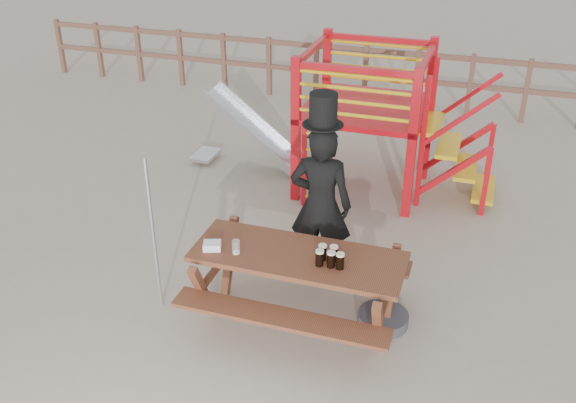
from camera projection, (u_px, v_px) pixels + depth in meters
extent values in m
plane|color=tan|center=(270.00, 324.00, 6.85)|extent=(60.00, 60.00, 0.00)
cube|color=brown|center=(392.00, 52.00, 12.17)|extent=(15.00, 0.06, 0.10)
cube|color=brown|center=(390.00, 78.00, 12.41)|extent=(15.00, 0.06, 0.10)
cube|color=brown|center=(61.00, 46.00, 14.46)|extent=(0.09, 0.09, 1.20)
cube|color=brown|center=(99.00, 50.00, 14.19)|extent=(0.09, 0.09, 1.20)
cube|color=brown|center=(139.00, 54.00, 13.92)|extent=(0.09, 0.09, 1.20)
cube|color=brown|center=(181.00, 58.00, 13.64)|extent=(0.09, 0.09, 1.20)
cube|color=brown|center=(224.00, 62.00, 13.37)|extent=(0.09, 0.09, 1.20)
cube|color=brown|center=(269.00, 66.00, 13.09)|extent=(0.09, 0.09, 1.20)
cube|color=brown|center=(316.00, 71.00, 12.82)|extent=(0.09, 0.09, 1.20)
cube|color=brown|center=(365.00, 76.00, 12.55)|extent=(0.09, 0.09, 1.20)
cube|color=brown|center=(416.00, 81.00, 12.27)|extent=(0.09, 0.09, 1.20)
cube|color=brown|center=(470.00, 86.00, 12.00)|extent=(0.09, 0.09, 1.20)
cube|color=brown|center=(526.00, 91.00, 11.73)|extent=(0.09, 0.09, 1.20)
cube|color=#B50C14|center=(296.00, 131.00, 8.85)|extent=(0.12, 0.12, 2.10)
cube|color=#B50C14|center=(412.00, 146.00, 8.42)|extent=(0.12, 0.12, 2.10)
cube|color=#B50C14|center=(326.00, 95.00, 10.19)|extent=(0.12, 0.12, 2.10)
cube|color=#B50C14|center=(428.00, 106.00, 9.75)|extent=(0.12, 0.12, 2.10)
cube|color=#B50C14|center=(366.00, 108.00, 9.23)|extent=(1.72, 1.72, 0.08)
cube|color=#B50C14|center=(356.00, 70.00, 8.18)|extent=(1.60, 0.08, 0.08)
cube|color=#B50C14|center=(380.00, 39.00, 9.52)|extent=(1.60, 0.08, 0.08)
cube|color=#B50C14|center=(313.00, 48.00, 9.07)|extent=(0.08, 1.60, 0.08)
cube|color=#B50C14|center=(427.00, 58.00, 8.63)|extent=(0.08, 1.60, 0.08)
cylinder|color=gold|center=(354.00, 115.00, 8.48)|extent=(1.50, 0.05, 0.05)
cylinder|color=gold|center=(377.00, 80.00, 9.81)|extent=(1.50, 0.05, 0.05)
cylinder|color=gold|center=(354.00, 102.00, 8.39)|extent=(1.50, 0.05, 0.05)
cylinder|color=gold|center=(378.00, 68.00, 9.73)|extent=(1.50, 0.05, 0.05)
cylinder|color=gold|center=(355.00, 89.00, 8.31)|extent=(1.50, 0.05, 0.05)
cylinder|color=gold|center=(379.00, 57.00, 9.64)|extent=(1.50, 0.05, 0.05)
cylinder|color=gold|center=(356.00, 76.00, 8.22)|extent=(1.50, 0.05, 0.05)
cylinder|color=gold|center=(380.00, 45.00, 9.55)|extent=(1.50, 0.05, 0.05)
cube|color=#B50C14|center=(304.00, 167.00, 8.90)|extent=(0.06, 0.06, 1.20)
cube|color=#B50C14|center=(329.00, 170.00, 8.80)|extent=(0.06, 0.06, 1.20)
cylinder|color=gold|center=(316.00, 197.00, 9.06)|extent=(0.36, 0.04, 0.04)
cylinder|color=gold|center=(316.00, 182.00, 8.95)|extent=(0.36, 0.04, 0.04)
cylinder|color=gold|center=(317.00, 167.00, 8.83)|extent=(0.36, 0.04, 0.04)
cylinder|color=gold|center=(317.00, 151.00, 8.72)|extent=(0.36, 0.04, 0.04)
cylinder|color=gold|center=(317.00, 134.00, 8.60)|extent=(0.36, 0.04, 0.04)
cube|color=gold|center=(431.00, 124.00, 9.03)|extent=(0.30, 0.90, 0.06)
cube|color=gold|center=(449.00, 146.00, 9.09)|extent=(0.30, 0.90, 0.06)
cube|color=gold|center=(466.00, 167.00, 9.16)|extent=(0.30, 0.90, 0.06)
cube|color=gold|center=(484.00, 189.00, 9.23)|extent=(0.30, 0.90, 0.06)
cube|color=#B50C14|center=(453.00, 171.00, 8.77)|extent=(0.95, 0.08, 0.86)
cube|color=#B50C14|center=(459.00, 146.00, 9.52)|extent=(0.95, 0.08, 0.86)
cube|color=silver|center=(256.00, 132.00, 9.97)|extent=(1.53, 0.55, 1.21)
cube|color=silver|center=(250.00, 136.00, 9.73)|extent=(1.58, 0.04, 1.28)
cube|color=silver|center=(262.00, 123.00, 10.18)|extent=(1.58, 0.04, 1.28)
cube|color=silver|center=(205.00, 155.00, 10.47)|extent=(0.35, 0.55, 0.05)
cube|color=brown|center=(298.00, 257.00, 6.53)|extent=(2.17, 0.82, 0.05)
cube|color=brown|center=(279.00, 317.00, 6.18)|extent=(2.17, 0.31, 0.04)
cube|color=brown|center=(314.00, 253.00, 7.18)|extent=(2.17, 0.31, 0.04)
cube|color=brown|center=(217.00, 275.00, 6.98)|extent=(0.09, 1.30, 0.78)
cube|color=brown|center=(385.00, 307.00, 6.48)|extent=(0.09, 1.30, 0.78)
imported|color=black|center=(321.00, 206.00, 7.16)|extent=(0.74, 0.51, 1.93)
cube|color=#13A00E|center=(324.00, 181.00, 7.18)|extent=(0.08, 0.03, 0.45)
cylinder|color=black|center=(323.00, 124.00, 6.70)|extent=(0.44, 0.44, 0.01)
cylinder|color=black|center=(323.00, 109.00, 6.61)|extent=(0.30, 0.30, 0.33)
cube|color=white|center=(326.00, 93.00, 6.68)|extent=(0.15, 0.02, 0.04)
cylinder|color=#B2B2B7|center=(153.00, 236.00, 6.71)|extent=(0.04, 0.04, 1.80)
cylinder|color=#3E3E44|center=(383.00, 319.00, 6.84)|extent=(0.54, 0.54, 0.13)
cylinder|color=#3E3E44|center=(384.00, 310.00, 6.78)|extent=(0.06, 0.06, 0.10)
cube|color=white|center=(212.00, 246.00, 6.58)|extent=(0.22, 0.19, 0.08)
cylinder|color=black|center=(320.00, 259.00, 6.31)|extent=(0.08, 0.08, 0.15)
cylinder|color=beige|center=(320.00, 251.00, 6.27)|extent=(0.08, 0.08, 0.02)
cylinder|color=black|center=(331.00, 260.00, 6.29)|extent=(0.08, 0.08, 0.15)
cylinder|color=beige|center=(331.00, 253.00, 6.25)|extent=(0.08, 0.08, 0.02)
cylinder|color=black|center=(340.00, 262.00, 6.26)|extent=(0.08, 0.08, 0.15)
cylinder|color=beige|center=(340.00, 255.00, 6.22)|extent=(0.08, 0.08, 0.02)
cylinder|color=black|center=(322.00, 253.00, 6.40)|extent=(0.08, 0.08, 0.15)
cylinder|color=beige|center=(323.00, 246.00, 6.36)|extent=(0.08, 0.08, 0.02)
cylinder|color=black|center=(334.00, 254.00, 6.38)|extent=(0.08, 0.08, 0.15)
cylinder|color=beige|center=(334.00, 247.00, 6.34)|extent=(0.08, 0.08, 0.02)
cylinder|color=silver|center=(236.00, 247.00, 6.50)|extent=(0.08, 0.08, 0.15)
cylinder|color=beige|center=(236.00, 252.00, 6.53)|extent=(0.07, 0.07, 0.02)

